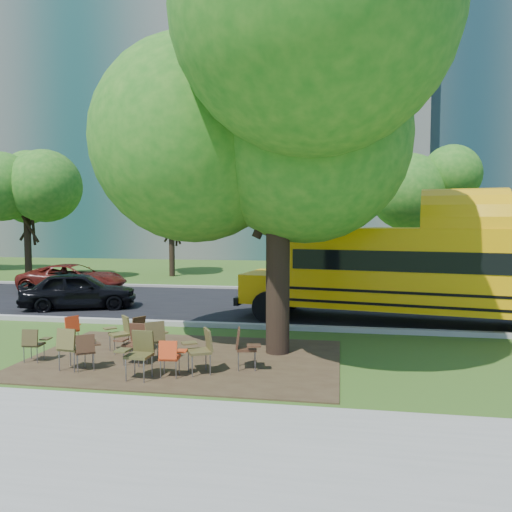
% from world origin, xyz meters
% --- Properties ---
extents(ground, '(160.00, 160.00, 0.00)m').
position_xyz_m(ground, '(0.00, 0.00, 0.00)').
color(ground, '#365319').
rests_on(ground, ground).
extents(sidewalk, '(60.00, 4.00, 0.04)m').
position_xyz_m(sidewalk, '(0.00, -5.00, 0.02)').
color(sidewalk, gray).
rests_on(sidewalk, ground).
extents(dirt_patch, '(7.00, 4.50, 0.03)m').
position_xyz_m(dirt_patch, '(1.00, -0.50, 0.01)').
color(dirt_patch, '#382819').
rests_on(dirt_patch, ground).
extents(asphalt_road, '(80.00, 8.00, 0.04)m').
position_xyz_m(asphalt_road, '(0.00, 7.00, 0.02)').
color(asphalt_road, black).
rests_on(asphalt_road, ground).
extents(kerb_near, '(80.00, 0.25, 0.14)m').
position_xyz_m(kerb_near, '(0.00, 3.00, 0.07)').
color(kerb_near, gray).
rests_on(kerb_near, ground).
extents(kerb_far, '(80.00, 0.25, 0.14)m').
position_xyz_m(kerb_far, '(0.00, 11.10, 0.07)').
color(kerb_far, gray).
rests_on(kerb_far, ground).
extents(building_main, '(38.00, 16.00, 22.00)m').
position_xyz_m(building_main, '(-8.00, 36.00, 11.00)').
color(building_main, '#60605C').
rests_on(building_main, ground).
extents(bg_tree_0, '(5.20, 5.20, 7.18)m').
position_xyz_m(bg_tree_0, '(-12.00, 13.00, 4.57)').
color(bg_tree_0, black).
rests_on(bg_tree_0, ground).
extents(bg_tree_2, '(4.80, 4.80, 6.62)m').
position_xyz_m(bg_tree_2, '(-5.00, 16.00, 4.21)').
color(bg_tree_2, black).
rests_on(bg_tree_2, ground).
extents(bg_tree_3, '(5.60, 5.60, 7.84)m').
position_xyz_m(bg_tree_3, '(8.00, 14.00, 5.03)').
color(bg_tree_3, black).
rests_on(bg_tree_3, ground).
extents(main_tree, '(7.20, 7.20, 9.73)m').
position_xyz_m(main_tree, '(3.04, 0.37, 6.11)').
color(main_tree, black).
rests_on(main_tree, ground).
extents(school_bus, '(12.26, 4.57, 2.94)m').
position_xyz_m(school_bus, '(7.90, 4.17, 1.70)').
color(school_bus, '#DC9C06').
rests_on(school_bus, ground).
extents(chair_0, '(0.51, 0.50, 0.78)m').
position_xyz_m(chair_0, '(-2.19, -1.31, 0.48)').
color(chair_0, '#41381C').
rests_on(chair_0, ground).
extents(chair_1, '(0.65, 0.55, 0.93)m').
position_xyz_m(chair_1, '(-1.03, -1.75, 0.58)').
color(chair_1, brown).
rests_on(chair_1, ground).
extents(chair_2, '(0.54, 0.67, 0.81)m').
position_xyz_m(chair_2, '(-0.72, -1.70, 0.50)').
color(chair_2, '#412817').
rests_on(chair_2, ground).
extents(chair_3, '(0.62, 0.53, 0.90)m').
position_xyz_m(chair_3, '(0.08, -1.07, 0.56)').
color(chair_3, '#482919').
rests_on(chair_3, ground).
extents(chair_4, '(0.53, 0.52, 0.79)m').
position_xyz_m(chair_4, '(1.17, -1.86, 0.49)').
color(chair_4, red).
rests_on(chair_4, ground).
extents(chair_5, '(0.65, 0.57, 0.96)m').
position_xyz_m(chair_5, '(0.57, -2.02, 0.60)').
color(chair_5, '#45411E').
rests_on(chair_5, ground).
extents(chair_6, '(0.77, 0.64, 0.95)m').
position_xyz_m(chair_6, '(1.70, -1.49, 0.58)').
color(chair_6, '#4D4321').
rests_on(chair_6, ground).
extents(chair_7, '(0.63, 0.60, 0.89)m').
position_xyz_m(chair_7, '(2.51, -1.07, 0.55)').
color(chair_7, '#3E2416').
rests_on(chair_7, ground).
extents(chair_8, '(0.53, 0.67, 0.79)m').
position_xyz_m(chair_8, '(-2.14, 0.14, 0.49)').
color(chair_8, red).
rests_on(chair_8, ground).
extents(chair_9, '(0.75, 0.59, 0.88)m').
position_xyz_m(chair_9, '(-0.67, -0.15, 0.54)').
color(chair_9, brown).
rests_on(chair_9, ground).
extents(chair_10, '(0.54, 0.68, 0.82)m').
position_xyz_m(chair_10, '(-0.27, 0.11, 0.50)').
color(chair_10, '#402B16').
rests_on(chair_10, ground).
extents(chair_11, '(0.64, 0.80, 0.94)m').
position_xyz_m(chair_11, '(0.43, -0.81, 0.58)').
color(chair_11, brown).
rests_on(chair_11, ground).
extents(black_car, '(4.24, 2.83, 1.34)m').
position_xyz_m(black_car, '(-4.69, 5.15, 0.67)').
color(black_car, black).
rests_on(black_car, ground).
extents(bg_car_red, '(4.70, 2.45, 1.26)m').
position_xyz_m(bg_car_red, '(-7.04, 8.89, 0.63)').
color(bg_car_red, '#51130D').
rests_on(bg_car_red, ground).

